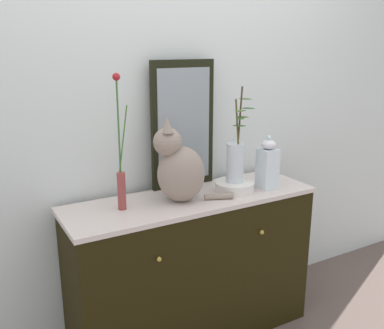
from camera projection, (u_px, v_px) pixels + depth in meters
The scene contains 8 objects.
wall_back at pixel (166, 104), 2.42m from camera, with size 4.40×0.08×2.60m, color silver.
sideboard at pixel (192, 268), 2.41m from camera, with size 1.37×0.45×0.84m.
mirror_leaning at pixel (183, 125), 2.39m from camera, with size 0.38×0.03×0.71m.
cat_sitting at pixel (179, 168), 2.19m from camera, with size 0.41×0.27×0.44m.
vase_slim_green at pixel (121, 173), 2.08m from camera, with size 0.07×0.04×0.66m.
bowl_porcelain at pixel (234, 186), 2.39m from camera, with size 0.22×0.22×0.06m, color white.
vase_glass_clear at pixel (235, 160), 2.34m from camera, with size 0.15×0.13×0.52m.
jar_lidded_porcelain at pixel (268, 165), 2.41m from camera, with size 0.10×0.10×0.30m.
Camera 1 is at (-1.07, -1.89, 1.63)m, focal length 40.47 mm.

